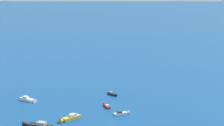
# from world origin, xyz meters

# --- Properties ---
(motorboat_far_port) EXTENTS (7.65, 6.44, 2.32)m
(motorboat_far_port) POSITION_xyz_m (-3.50, -15.41, 0.63)
(motorboat_far_port) COLOR gold
(motorboat_far_port) RESTS_ON ground_plane
(motorboat_far_stbd) EXTENTS (4.86, 7.85, 2.23)m
(motorboat_far_stbd) POSITION_xyz_m (-21.43, -37.06, 0.60)
(motorboat_far_stbd) COLOR white
(motorboat_far_stbd) RESTS_ON ground_plane
(motorboat_ahead) EXTENTS (4.50, 10.33, 2.91)m
(motorboat_ahead) POSITION_xyz_m (5.29, -23.59, 0.78)
(motorboat_ahead) COLOR black
(motorboat_ahead) RESTS_ON ground_plane
(motorboat_mid_cluster) EXTENTS (4.84, 4.80, 1.57)m
(motorboat_mid_cluster) POSITION_xyz_m (-35.46, -6.26, 0.42)
(motorboat_mid_cluster) COLOR black
(motorboat_mid_cluster) RESTS_ON ground_plane
(motorboat_outer_ring_a) EXTENTS (4.68, 5.70, 1.72)m
(motorboat_outer_ring_a) POSITION_xyz_m (-12.54, 1.47, 0.46)
(motorboat_outer_ring_a) COLOR white
(motorboat_outer_ring_a) RESTS_ON ground_plane
(motorboat_outer_ring_c) EXTENTS (5.10, 3.69, 1.49)m
(motorboat_outer_ring_c) POSITION_xyz_m (-19.78, -5.74, 0.40)
(motorboat_outer_ring_c) COLOR #B21E1E
(motorboat_outer_ring_c) RESTS_ON ground_plane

